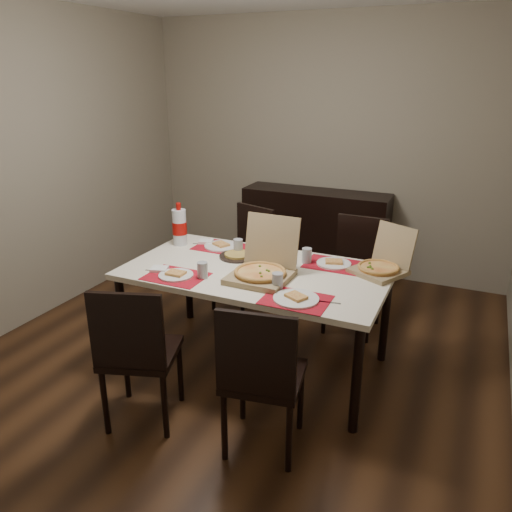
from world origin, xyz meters
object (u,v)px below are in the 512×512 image
(chair_near_right, at_px, (261,374))
(chair_far_right, at_px, (356,269))
(sideboard, at_px, (315,233))
(chair_far_left, at_px, (247,254))
(chair_near_left, at_px, (136,350))
(pizza_box_center, at_px, (262,269))
(dip_bowl, at_px, (275,262))
(dining_table, at_px, (256,278))
(soda_bottle, at_px, (180,227))

(chair_near_right, height_order, chair_far_right, same)
(sideboard, height_order, chair_far_left, chair_far_left)
(chair_near_left, relative_size, pizza_box_center, 2.16)
(dip_bowl, bearing_deg, chair_far_left, 128.61)
(chair_near_right, distance_m, dip_bowl, 1.07)
(chair_near_right, bearing_deg, dining_table, 116.07)
(chair_far_left, relative_size, pizza_box_center, 2.16)
(chair_near_right, height_order, chair_far_left, same)
(dip_bowl, bearing_deg, sideboard, 98.31)
(pizza_box_center, distance_m, dip_bowl, 0.28)
(chair_near_left, bearing_deg, dip_bowl, 67.88)
(chair_near_right, bearing_deg, chair_far_left, 117.73)
(sideboard, bearing_deg, pizza_box_center, -82.18)
(chair_near_right, xyz_separation_m, chair_far_left, (-0.88, 1.67, 0.00))
(dining_table, relative_size, chair_far_left, 1.94)
(chair_far_right, relative_size, dip_bowl, 8.01)
(dining_table, bearing_deg, pizza_box_center, -50.06)
(chair_far_right, distance_m, pizza_box_center, 1.13)
(dining_table, relative_size, chair_near_right, 1.94)
(pizza_box_center, height_order, dip_bowl, pizza_box_center)
(chair_near_right, relative_size, pizza_box_center, 2.16)
(sideboard, height_order, chair_near_right, chair_near_right)
(pizza_box_center, height_order, soda_bottle, pizza_box_center)
(sideboard, bearing_deg, dip_bowl, -81.69)
(chair_near_right, xyz_separation_m, pizza_box_center, (-0.31, 0.71, 0.30))
(sideboard, distance_m, soda_bottle, 1.80)
(chair_near_left, bearing_deg, chair_far_right, 64.54)
(chair_far_left, bearing_deg, pizza_box_center, -59.25)
(sideboard, height_order, pizza_box_center, pizza_box_center)
(sideboard, xyz_separation_m, chair_near_left, (-0.18, -2.79, 0.06))
(sideboard, distance_m, chair_near_left, 2.79)
(sideboard, xyz_separation_m, chair_near_right, (0.58, -2.71, 0.06))
(chair_far_right, bearing_deg, dining_table, -119.21)
(chair_far_left, bearing_deg, dining_table, -60.69)
(soda_bottle, bearing_deg, sideboard, 70.03)
(dining_table, distance_m, chair_near_right, 0.94)
(soda_bottle, bearing_deg, chair_far_right, 27.23)
(chair_near_left, relative_size, dip_bowl, 8.01)
(dining_table, relative_size, soda_bottle, 5.32)
(sideboard, distance_m, dining_table, 1.90)
(chair_near_left, xyz_separation_m, pizza_box_center, (0.45, 0.79, 0.30))
(chair_far_left, relative_size, chair_far_right, 1.00)
(dip_bowl, bearing_deg, soda_bottle, 174.15)
(chair_near_left, xyz_separation_m, dip_bowl, (0.43, 1.06, 0.25))
(chair_far_right, bearing_deg, chair_near_left, -115.46)
(chair_near_left, relative_size, soda_bottle, 2.75)
(chair_far_right, xyz_separation_m, dip_bowl, (-0.43, -0.74, 0.25))
(chair_far_right, relative_size, pizza_box_center, 2.16)
(chair_far_left, bearing_deg, chair_near_right, -62.27)
(chair_far_left, xyz_separation_m, chair_far_right, (0.98, 0.05, 0.00))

